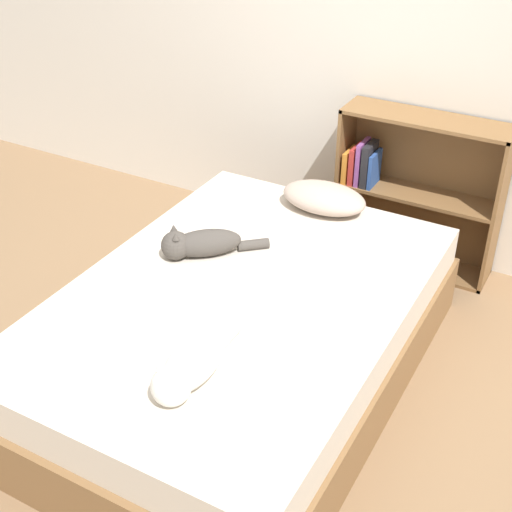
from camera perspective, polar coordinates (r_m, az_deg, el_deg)
ground_plane at (r=3.40m, az=-1.29°, el=-9.52°), size 8.00×8.00×0.00m
wall_back at (r=4.03m, az=9.83°, el=17.29°), size 8.00×0.06×2.50m
bed at (r=3.25m, az=-1.34°, el=-6.41°), size 1.43×2.07×0.48m
pillow at (r=3.72m, az=5.46°, el=4.66°), size 0.45×0.28×0.14m
cat_light at (r=2.62m, az=-5.31°, el=-8.75°), size 0.18×0.54×0.17m
cat_dark at (r=3.33m, az=-4.59°, el=1.00°), size 0.42×0.38×0.16m
bookshelf at (r=4.10m, az=12.53°, el=5.39°), size 0.90×0.26×0.90m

